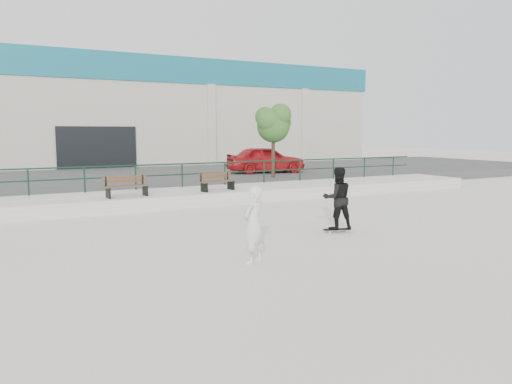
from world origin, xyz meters
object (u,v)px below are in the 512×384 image
tree (274,122)px  skateboard (337,230)px  bench_left (126,186)px  bench_right (217,182)px  red_car (266,159)px  seated_skater (254,225)px  standing_skater (338,198)px

tree → skateboard: bearing=-111.5°
bench_left → bench_right: (3.68, 0.16, -0.02)m
bench_left → bench_right: bench_left is taller
red_car → seated_skater: (-9.11, -15.63, -0.42)m
tree → skateboard: size_ratio=4.70×
bench_right → seated_skater: (-3.04, -8.86, -0.01)m
bench_right → seated_skater: bearing=-120.9°
bench_left → red_car: red_car is taller
skateboard → seated_skater: size_ratio=0.47×
skateboard → bench_left: bearing=138.4°
bench_left → standing_skater: (4.32, -6.86, 0.11)m
red_car → standing_skater: (-5.42, -13.79, -0.28)m
bench_right → tree: size_ratio=0.44×
red_car → standing_skater: 14.82m
tree → bench_left: bearing=-153.8°
bench_left → red_car: bearing=30.4°
bench_left → tree: tree is taller
standing_skater → tree: bearing=-94.6°
bench_right → red_car: bearing=36.1°
bench_left → bench_right: size_ratio=1.03×
tree → bench_right: bearing=-140.7°
skateboard → standing_skater: (0.00, 0.00, 0.91)m
bench_right → red_car: 9.10m
seated_skater → red_car: bearing=-148.8°
bench_right → tree: bearing=27.3°
standing_skater → skateboard: bearing=43.5°
tree → red_car: 3.50m
bench_right → standing_skater: standing_skater is taller
tree → red_car: tree is taller
bench_right → tree: tree is taller
tree → standing_skater: size_ratio=2.13×
seated_skater → tree: bearing=-150.5°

